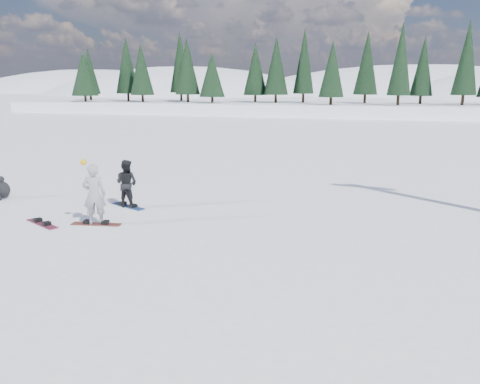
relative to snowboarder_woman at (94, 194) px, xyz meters
The scene contains 8 objects.
ground 1.53m from the snowboarder_woman, 135.25° to the right, with size 420.00×420.00×0.00m, color white.
alpine_backdrop 189.32m from the snowboarder_woman, 93.82° to the left, with size 412.50×227.00×53.20m.
snowboarder_woman is the anchor object (origin of this frame).
snowboarder_man 2.15m from the snowboarder_woman, 94.46° to the left, with size 0.79×0.62×1.63m, color black.
seated_rider 5.53m from the snowboarder_woman, 160.44° to the left, with size 0.69×1.04×0.83m.
snowboard_woman 0.91m from the snowboarder_woman, 30.96° to the left, with size 1.50×0.28×0.03m, color maroon.
snowboard_man 2.33m from the snowboarder_woman, 94.46° to the left, with size 1.50×0.28×0.03m, color #19468C.
snowboard_loose_b 1.87m from the snowboarder_woman, 164.53° to the right, with size 1.50×0.28×0.03m, color maroon.
Camera 1 is at (8.82, -10.72, 4.09)m, focal length 35.00 mm.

